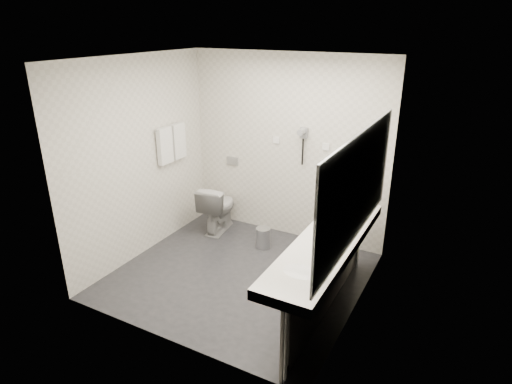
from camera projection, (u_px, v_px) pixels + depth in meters
The scene contains 31 objects.
floor at pixel (239, 275), 5.19m from camera, with size 2.80×2.80×0.00m, color #28282D.
ceiling at pixel (235, 58), 4.27m from camera, with size 2.80×2.80×0.00m, color white.
wall_back at pixel (287, 148), 5.80m from camera, with size 2.80×2.80×0.00m, color silver.
wall_front at pixel (160, 222), 3.67m from camera, with size 2.80×2.80×0.00m, color silver.
wall_left at pixel (140, 159), 5.35m from camera, with size 2.60×2.60×0.00m, color silver.
wall_right at pixel (364, 200), 4.12m from camera, with size 2.60×2.60×0.00m, color silver.
vanity_counter at pixel (327, 244), 4.24m from camera, with size 0.55×2.20×0.10m, color white.
vanity_panel at pixel (326, 282), 4.38m from camera, with size 0.03×2.15×0.75m, color gray.
vanity_post_near at pixel (287, 346), 3.52m from camera, with size 0.06×0.06×0.75m, color silver.
vanity_post_far at pixel (358, 240), 5.22m from camera, with size 0.06×0.06×0.75m, color silver.
mirror at pixel (358, 187), 3.88m from camera, with size 0.02×2.20×1.05m, color #B2BCC6.
basin_near at pixel (301, 273), 3.69m from camera, with size 0.40×0.31×0.05m, color white.
basin_far at pixel (347, 217), 4.76m from camera, with size 0.40×0.31×0.05m, color white.
faucet_near at pixel (323, 270), 3.57m from camera, with size 0.04×0.04×0.15m, color silver.
faucet_far at pixel (365, 213), 4.64m from camera, with size 0.04×0.04×0.15m, color silver.
soap_bottle_a at pixel (332, 233), 4.24m from camera, with size 0.05×0.05×0.10m, color beige.
soap_bottle_b at pixel (332, 230), 4.33m from camera, with size 0.07×0.07×0.09m, color beige.
glass_left at pixel (349, 229), 4.32m from camera, with size 0.07×0.07×0.12m, color silver.
glass_right at pixel (349, 221), 4.48m from camera, with size 0.07×0.07×0.12m, color silver.
toilet at pixel (218, 207), 6.20m from camera, with size 0.39×0.69×0.70m, color white.
flush_plate at pixel (232, 161), 6.27m from camera, with size 0.18×0.02×0.12m, color #B2B5BA.
pedal_bin at pixel (263, 238), 5.78m from camera, with size 0.19×0.19×0.27m, color #B2B5BA.
bin_lid at pixel (263, 229), 5.73m from camera, with size 0.19×0.19×0.01m, color #B2B5BA.
towel_rail at pixel (170, 127), 5.67m from camera, with size 0.02×0.02×0.62m, color silver.
towel_near at pixel (165, 146), 5.63m from camera, with size 0.07×0.24×0.48m, color white.
towel_far at pixel (178, 141), 5.86m from camera, with size 0.07×0.24×0.48m, color white.
dryer_cradle at pixel (304, 133), 5.57m from camera, with size 0.10×0.04×0.14m, color gray.
dryer_barrel at pixel (302, 132), 5.50m from camera, with size 0.08×0.08×0.14m, color gray.
dryer_cord at pixel (303, 152), 5.65m from camera, with size 0.02×0.02×0.35m, color black.
switch_plate_a at pixel (276, 140), 5.82m from camera, with size 0.09×0.02×0.09m, color white.
switch_plate_b at pixel (326, 147), 5.51m from camera, with size 0.09×0.02×0.09m, color white.
Camera 1 is at (2.29, -3.83, 2.84)m, focal length 30.31 mm.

